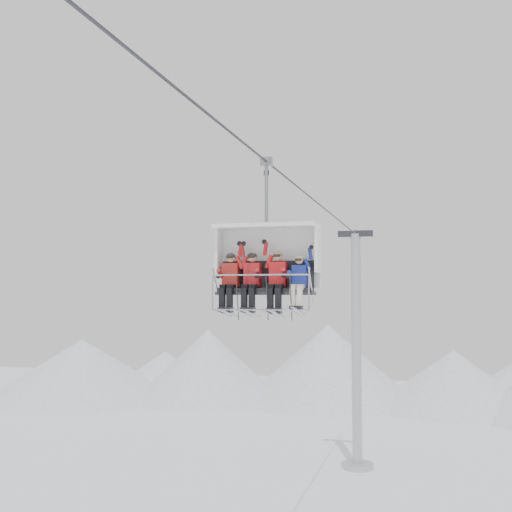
% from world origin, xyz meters
% --- Properties ---
extents(ridgeline, '(72.00, 21.00, 7.00)m').
position_xyz_m(ridgeline, '(-1.58, 42.05, 2.84)').
color(ridgeline, white).
rests_on(ridgeline, ground).
extents(lift_tower_right, '(2.00, 1.80, 13.48)m').
position_xyz_m(lift_tower_right, '(0.00, 22.00, 5.78)').
color(lift_tower_right, '#AEB0B5').
rests_on(lift_tower_right, ground).
extents(haul_cable, '(0.06, 50.00, 0.06)m').
position_xyz_m(haul_cable, '(0.00, 0.00, 13.30)').
color(haul_cable, '#323237').
rests_on(haul_cable, lift_tower_left).
extents(chairlift_carrier, '(2.70, 1.17, 3.98)m').
position_xyz_m(chairlift_carrier, '(0.00, 1.18, 10.74)').
color(chairlift_carrier, black).
rests_on(chairlift_carrier, haul_cable).
extents(skier_far_left, '(0.42, 1.69, 1.66)m').
position_xyz_m(skier_far_left, '(-0.94, 0.86, 10.22)').
color(skier_far_left, '#B0231E').
rests_on(skier_far_left, chairlift_carrier).
extents(skier_center_left, '(0.42, 1.69, 1.66)m').
position_xyz_m(skier_center_left, '(-0.35, 0.86, 10.22)').
color(skier_center_left, red).
rests_on(skier_center_left, chairlift_carrier).
extents(skier_center_right, '(0.43, 1.69, 1.70)m').
position_xyz_m(skier_center_right, '(0.33, 0.87, 10.23)').
color(skier_center_right, red).
rests_on(skier_center_right, chairlift_carrier).
extents(skier_far_right, '(0.37, 1.69, 1.50)m').
position_xyz_m(skier_far_right, '(0.88, 0.85, 10.17)').
color(skier_far_right, navy).
rests_on(skier_far_right, chairlift_carrier).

